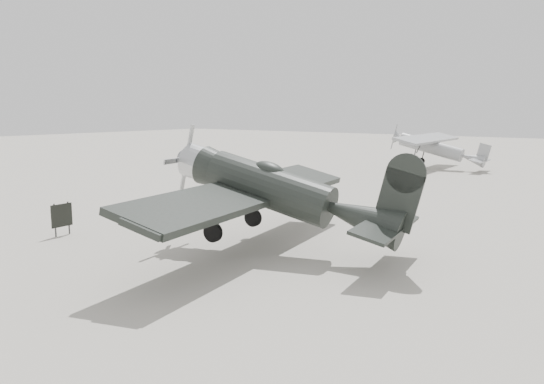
{
  "coord_description": "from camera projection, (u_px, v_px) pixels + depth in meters",
  "views": [
    {
      "loc": [
        11.97,
        -13.63,
        4.57
      ],
      "look_at": [
        0.3,
        2.23,
        1.5
      ],
      "focal_mm": 35.0,
      "sensor_mm": 36.0,
      "label": 1
    }
  ],
  "objects": [
    {
      "name": "lowwing_monoplane",
      "position": [
        281.0,
        192.0,
        16.86
      ],
      "size": [
        8.29,
        11.55,
        3.71
      ],
      "rotation": [
        0.0,
        0.24,
        0.15
      ],
      "color": "black",
      "rests_on": "ground"
    },
    {
      "name": "ground",
      "position": [
        227.0,
        241.0,
        18.56
      ],
      "size": [
        160.0,
        160.0,
        0.0
      ],
      "primitive_type": "plane",
      "color": "#A19B8F",
      "rests_on": "ground"
    },
    {
      "name": "sign_board",
      "position": [
        62.0,
        216.0,
        19.35
      ],
      "size": [
        0.09,
        0.84,
        1.21
      ],
      "rotation": [
        0.0,
        0.0,
        0.03
      ],
      "color": "#333333",
      "rests_on": "ground"
    },
    {
      "name": "highwing_monoplane",
      "position": [
        435.0,
        145.0,
        40.93
      ],
      "size": [
        7.44,
        10.43,
        2.97
      ],
      "rotation": [
        0.0,
        0.23,
        0.03
      ],
      "color": "gray",
      "rests_on": "ground"
    }
  ]
}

